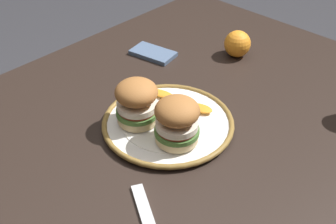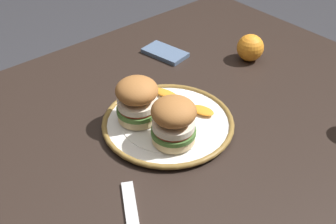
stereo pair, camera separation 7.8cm
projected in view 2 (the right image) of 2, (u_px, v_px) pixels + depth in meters
dining_table at (163, 154)px, 1.04m from camera, size 1.26×0.88×0.77m
dinner_plate at (168, 123)px, 0.95m from camera, size 0.29×0.29×0.02m
sandwich_half_left at (174, 121)px, 0.86m from camera, size 0.10×0.10×0.10m
sandwich_half_right at (137, 99)px, 0.92m from camera, size 0.10×0.10×0.10m
orange_peel_curled at (178, 111)px, 0.96m from camera, size 0.06×0.06×0.01m
orange_peel_strip_long at (165, 93)px, 1.02m from camera, size 0.04×0.07×0.01m
orange_peel_strip_short at (202, 110)px, 0.96m from camera, size 0.05×0.06×0.01m
whole_orange at (250, 48)px, 1.16m from camera, size 0.07×0.07×0.07m
folded_napkin at (165, 53)px, 1.20m from camera, size 0.09×0.13×0.01m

